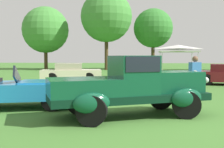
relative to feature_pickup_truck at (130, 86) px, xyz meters
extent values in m
plane|color=#42752D|center=(0.42, 0.04, -0.87)|extent=(120.00, 120.00, 0.00)
cube|color=black|center=(-0.04, -0.02, -0.31)|extent=(4.59, 3.14, 0.20)
cube|color=#0F472D|center=(1.16, 0.53, 0.07)|extent=(1.93, 1.67, 0.60)
ellipsoid|color=silver|center=(1.92, 0.88, 0.05)|extent=(0.36, 0.54, 0.68)
cube|color=#0F472D|center=(0.07, 0.03, 0.31)|extent=(1.53, 1.69, 1.04)
cube|color=black|center=(0.07, 0.03, 0.61)|extent=(1.45, 1.68, 0.40)
cube|color=#0F472D|center=(-1.16, -0.53, -0.01)|extent=(2.32, 2.07, 0.48)
ellipsoid|color=#0F472D|center=(0.92, 1.22, -0.31)|extent=(0.99, 0.71, 0.52)
ellipsoid|color=#0F472D|center=(1.52, -0.10, -0.31)|extent=(0.99, 0.71, 0.52)
ellipsoid|color=#0F472D|center=(-1.46, 0.12, -0.31)|extent=(0.99, 0.71, 0.52)
ellipsoid|color=#0F472D|center=(-0.86, -1.19, -0.31)|extent=(0.99, 0.71, 0.52)
sphere|color=silver|center=(1.78, 1.30, 0.13)|extent=(0.18, 0.18, 0.18)
sphere|color=silver|center=(2.14, 0.50, 0.13)|extent=(0.18, 0.18, 0.18)
cylinder|color=black|center=(0.92, 1.22, -0.49)|extent=(0.76, 0.24, 0.76)
cylinder|color=black|center=(1.52, -0.10, -0.49)|extent=(0.76, 0.24, 0.76)
cylinder|color=black|center=(-1.46, 0.12, -0.49)|extent=(0.76, 0.24, 0.76)
cylinder|color=black|center=(-0.86, -1.19, -0.49)|extent=(0.76, 0.24, 0.76)
cube|color=#1E7AB7|center=(-3.99, 0.83, -0.30)|extent=(4.77, 2.90, 0.52)
cube|color=#1E7AB7|center=(-2.73, 1.19, -0.10)|extent=(2.14, 1.89, 0.20)
cube|color=black|center=(-3.71, 0.91, 0.12)|extent=(0.41, 1.21, 0.82)
cube|color=silver|center=(-1.75, 1.48, -0.59)|extent=(0.56, 1.61, 0.12)
cylinder|color=black|center=(-2.83, 1.97, -0.54)|extent=(0.66, 0.20, 0.66)
cylinder|color=black|center=(-2.40, 0.48, -0.54)|extent=(0.66, 0.20, 0.66)
cube|color=beige|center=(-4.33, 10.06, -0.37)|extent=(4.13, 2.48, 0.60)
cube|color=#B3AB8E|center=(-4.48, 10.02, 0.13)|extent=(1.97, 1.78, 0.44)
cylinder|color=black|center=(-3.03, 9.56, -0.55)|extent=(0.64, 0.22, 0.64)
cylinder|color=black|center=(-5.29, 9.05, -0.55)|extent=(0.64, 0.22, 0.64)
cylinder|color=black|center=(4.03, 8.76, -0.55)|extent=(0.64, 0.22, 0.64)
cylinder|color=#383838|center=(2.37, 2.96, -0.44)|extent=(0.16, 0.16, 0.86)
cylinder|color=#383838|center=(2.19, 2.88, -0.44)|extent=(0.16, 0.16, 0.86)
cube|color=#336BB2|center=(2.28, 2.92, 0.29)|extent=(0.46, 0.39, 0.60)
sphere|color=brown|center=(2.28, 2.92, 0.71)|extent=(0.22, 0.22, 0.22)
cylinder|color=#283351|center=(0.09, 4.87, -0.44)|extent=(0.16, 0.16, 0.86)
cylinder|color=#283351|center=(0.05, 4.67, -0.44)|extent=(0.16, 0.16, 0.86)
cube|color=#336BB2|center=(0.07, 4.77, 0.29)|extent=(0.32, 0.44, 0.60)
sphere|color=tan|center=(0.07, 4.77, 0.71)|extent=(0.22, 0.22, 0.22)
cylinder|color=#B7B7BC|center=(5.01, 19.60, 0.16)|extent=(0.05, 0.05, 2.05)
cylinder|color=#B7B7BC|center=(5.01, 16.57, 0.16)|extent=(0.05, 0.05, 2.05)
cylinder|color=#B7B7BC|center=(1.98, 19.60, 0.16)|extent=(0.05, 0.05, 2.05)
cylinder|color=#B7B7BC|center=(1.98, 16.57, 0.16)|extent=(0.05, 0.05, 2.05)
cube|color=silver|center=(3.50, 18.08, 1.23)|extent=(3.36, 3.36, 0.10)
pyramid|color=silver|center=(3.50, 18.08, 1.65)|extent=(3.29, 3.29, 0.38)
cylinder|color=#47331E|center=(-11.93, 26.33, 0.83)|extent=(0.44, 0.44, 3.40)
sphere|color=#428938|center=(-11.93, 26.33, 4.13)|extent=(5.81, 5.81, 5.81)
cylinder|color=#47331E|center=(-4.11, 25.84, 1.52)|extent=(0.44, 0.44, 4.77)
sphere|color=#428938|center=(-4.11, 25.84, 5.61)|extent=(6.20, 6.20, 6.20)
cylinder|color=#47331E|center=(1.59, 28.09, 1.07)|extent=(0.44, 0.44, 3.87)
sphere|color=#337A2D|center=(1.59, 28.09, 4.37)|extent=(4.95, 4.95, 4.95)
camera|label=1|loc=(0.36, -7.64, 0.82)|focal=44.33mm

